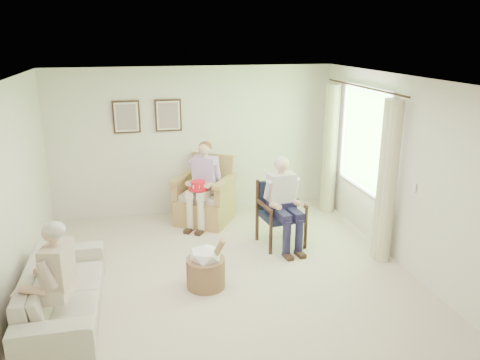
{
  "coord_description": "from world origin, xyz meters",
  "views": [
    {
      "loc": [
        -1.03,
        -5.34,
        3.11
      ],
      "look_at": [
        0.44,
        1.09,
        1.05
      ],
      "focal_mm": 35.0,
      "sensor_mm": 36.0,
      "label": 1
    }
  ],
  "objects": [
    {
      "name": "floor",
      "position": [
        0.0,
        0.0,
        0.0
      ],
      "size": [
        5.5,
        5.5,
        0.0
      ],
      "primitive_type": "plane",
      "color": "beige",
      "rests_on": "ground"
    },
    {
      "name": "back_wall",
      "position": [
        0.0,
        2.75,
        1.3
      ],
      "size": [
        5.0,
        0.04,
        2.6
      ],
      "primitive_type": "cube",
      "color": "silver",
      "rests_on": "ground"
    },
    {
      "name": "front_wall",
      "position": [
        0.0,
        -2.75,
        1.3
      ],
      "size": [
        5.0,
        0.04,
        2.6
      ],
      "primitive_type": "cube",
      "color": "silver",
      "rests_on": "ground"
    },
    {
      "name": "left_wall",
      "position": [
        -2.5,
        0.0,
        1.3
      ],
      "size": [
        0.04,
        5.5,
        2.6
      ],
      "primitive_type": "cube",
      "color": "silver",
      "rests_on": "ground"
    },
    {
      "name": "right_wall",
      "position": [
        2.5,
        0.0,
        1.3
      ],
      "size": [
        0.04,
        5.5,
        2.6
      ],
      "primitive_type": "cube",
      "color": "silver",
      "rests_on": "ground"
    },
    {
      "name": "ceiling",
      "position": [
        0.0,
        0.0,
        2.6
      ],
      "size": [
        5.0,
        5.5,
        0.02
      ],
      "primitive_type": "cube",
      "color": "white",
      "rests_on": "back_wall"
    },
    {
      "name": "window",
      "position": [
        2.46,
        1.2,
        1.58
      ],
      "size": [
        0.13,
        2.5,
        1.63
      ],
      "color": "#2D6B23",
      "rests_on": "right_wall"
    },
    {
      "name": "curtain_left",
      "position": [
        2.33,
        0.22,
        1.15
      ],
      "size": [
        0.34,
        0.34,
        2.3
      ],
      "primitive_type": "cylinder",
      "color": "beige",
      "rests_on": "ground"
    },
    {
      "name": "curtain_right",
      "position": [
        2.33,
        2.18,
        1.15
      ],
      "size": [
        0.34,
        0.34,
        2.3
      ],
      "primitive_type": "cylinder",
      "color": "beige",
      "rests_on": "ground"
    },
    {
      "name": "framed_print_left",
      "position": [
        -1.15,
        2.71,
        1.78
      ],
      "size": [
        0.45,
        0.05,
        0.55
      ],
      "color": "#382114",
      "rests_on": "back_wall"
    },
    {
      "name": "framed_print_right",
      "position": [
        -0.45,
        2.71,
        1.78
      ],
      "size": [
        0.45,
        0.05,
        0.55
      ],
      "color": "#382114",
      "rests_on": "back_wall"
    },
    {
      "name": "wicker_armchair",
      "position": [
        0.06,
        2.19,
        0.36
      ],
      "size": [
        0.88,
        0.87,
        1.13
      ],
      "rotation": [
        0.0,
        0.0,
        -0.57
      ],
      "color": "tan",
      "rests_on": "ground"
    },
    {
      "name": "wood_armchair",
      "position": [
        1.06,
        1.07,
        0.53
      ],
      "size": [
        0.62,
        0.59,
        0.96
      ],
      "rotation": [
        0.0,
        0.0,
        0.12
      ],
      "color": "black",
      "rests_on": "ground"
    },
    {
      "name": "sofa",
      "position": [
        -1.95,
        -0.24,
        0.3
      ],
      "size": [
        2.06,
        0.81,
        0.6
      ],
      "primitive_type": "imported",
      "rotation": [
        0.0,
        0.0,
        1.57
      ],
      "color": "beige",
      "rests_on": "ground"
    },
    {
      "name": "person_wicker",
      "position": [
        0.06,
        2.04,
        0.82
      ],
      "size": [
        0.4,
        0.63,
        1.39
      ],
      "rotation": [
        0.0,
        0.0,
        -0.57
      ],
      "color": "beige",
      "rests_on": "ground"
    },
    {
      "name": "person_dark",
      "position": [
        1.06,
        0.91,
        0.8
      ],
      "size": [
        0.4,
        0.63,
        1.36
      ],
      "rotation": [
        0.0,
        0.0,
        0.12
      ],
      "color": "#1D1B3B",
      "rests_on": "ground"
    },
    {
      "name": "person_sofa",
      "position": [
        -1.95,
        -0.66,
        0.72
      ],
      "size": [
        0.42,
        0.62,
        1.26
      ],
      "rotation": [
        0.0,
        0.0,
        -1.78
      ],
      "color": "beige",
      "rests_on": "ground"
    },
    {
      "name": "red_hat",
      "position": [
        -0.08,
        1.88,
        0.74
      ],
      "size": [
        0.32,
        0.32,
        0.14
      ],
      "color": "red",
      "rests_on": "person_wicker"
    },
    {
      "name": "hatbox",
      "position": [
        -0.26,
        -0.02,
        0.28
      ],
      "size": [
        0.6,
        0.6,
        0.73
      ],
      "color": "tan",
      "rests_on": "ground"
    }
  ]
}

